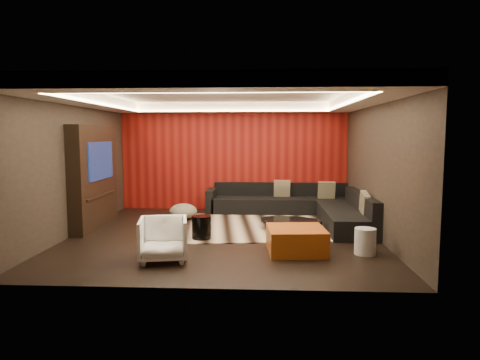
# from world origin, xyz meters

# --- Properties ---
(floor) EXTENTS (6.00, 6.00, 0.02)m
(floor) POSITION_xyz_m (0.00, 0.00, -0.01)
(floor) COLOR black
(floor) RESTS_ON ground
(ceiling) EXTENTS (6.00, 6.00, 0.02)m
(ceiling) POSITION_xyz_m (0.00, 0.00, 2.81)
(ceiling) COLOR silver
(ceiling) RESTS_ON ground
(wall_back) EXTENTS (6.00, 0.02, 2.80)m
(wall_back) POSITION_xyz_m (0.00, 3.01, 1.40)
(wall_back) COLOR black
(wall_back) RESTS_ON ground
(wall_left) EXTENTS (0.02, 6.00, 2.80)m
(wall_left) POSITION_xyz_m (-3.01, 0.00, 1.40)
(wall_left) COLOR black
(wall_left) RESTS_ON ground
(wall_right) EXTENTS (0.02, 6.00, 2.80)m
(wall_right) POSITION_xyz_m (3.01, 0.00, 1.40)
(wall_right) COLOR black
(wall_right) RESTS_ON ground
(red_feature_wall) EXTENTS (5.98, 0.05, 2.78)m
(red_feature_wall) POSITION_xyz_m (0.00, 2.97, 1.40)
(red_feature_wall) COLOR #6B0C0A
(red_feature_wall) RESTS_ON ground
(soffit_back) EXTENTS (6.00, 0.60, 0.22)m
(soffit_back) POSITION_xyz_m (0.00, 2.70, 2.69)
(soffit_back) COLOR silver
(soffit_back) RESTS_ON ground
(soffit_front) EXTENTS (6.00, 0.60, 0.22)m
(soffit_front) POSITION_xyz_m (0.00, -2.70, 2.69)
(soffit_front) COLOR silver
(soffit_front) RESTS_ON ground
(soffit_left) EXTENTS (0.60, 4.80, 0.22)m
(soffit_left) POSITION_xyz_m (-2.70, 0.00, 2.69)
(soffit_left) COLOR silver
(soffit_left) RESTS_ON ground
(soffit_right) EXTENTS (0.60, 4.80, 0.22)m
(soffit_right) POSITION_xyz_m (2.70, 0.00, 2.69)
(soffit_right) COLOR silver
(soffit_right) RESTS_ON ground
(cove_back) EXTENTS (4.80, 0.08, 0.04)m
(cove_back) POSITION_xyz_m (0.00, 2.36, 2.60)
(cove_back) COLOR #FFD899
(cove_back) RESTS_ON ground
(cove_front) EXTENTS (4.80, 0.08, 0.04)m
(cove_front) POSITION_xyz_m (0.00, -2.36, 2.60)
(cove_front) COLOR #FFD899
(cove_front) RESTS_ON ground
(cove_left) EXTENTS (0.08, 4.80, 0.04)m
(cove_left) POSITION_xyz_m (-2.36, 0.00, 2.60)
(cove_left) COLOR #FFD899
(cove_left) RESTS_ON ground
(cove_right) EXTENTS (0.08, 4.80, 0.04)m
(cove_right) POSITION_xyz_m (2.36, 0.00, 2.60)
(cove_right) COLOR #FFD899
(cove_right) RESTS_ON ground
(tv_surround) EXTENTS (0.30, 2.00, 2.20)m
(tv_surround) POSITION_xyz_m (-2.85, 0.60, 1.10)
(tv_surround) COLOR black
(tv_surround) RESTS_ON ground
(tv_screen) EXTENTS (0.04, 1.30, 0.80)m
(tv_screen) POSITION_xyz_m (-2.69, 0.60, 1.45)
(tv_screen) COLOR black
(tv_screen) RESTS_ON ground
(tv_shelf) EXTENTS (0.04, 1.60, 0.04)m
(tv_shelf) POSITION_xyz_m (-2.69, 0.60, 0.70)
(tv_shelf) COLOR black
(tv_shelf) RESTS_ON ground
(rug) EXTENTS (4.32, 3.44, 0.02)m
(rug) POSITION_xyz_m (0.65, 0.87, 0.01)
(rug) COLOR #C2A98E
(rug) RESTS_ON floor
(coffee_table) EXTENTS (1.60, 1.60, 0.22)m
(coffee_table) POSITION_xyz_m (1.37, 0.48, 0.13)
(coffee_table) COLOR black
(coffee_table) RESTS_ON rug
(drum_stool) EXTENTS (0.48, 0.48, 0.44)m
(drum_stool) POSITION_xyz_m (-0.39, -0.38, 0.24)
(drum_stool) COLOR black
(drum_stool) RESTS_ON rug
(striped_pouf) EXTENTS (0.70, 0.70, 0.36)m
(striped_pouf) POSITION_xyz_m (-1.10, 1.53, 0.20)
(striped_pouf) COLOR beige
(striped_pouf) RESTS_ON rug
(white_side_table) EXTENTS (0.39, 0.39, 0.44)m
(white_side_table) POSITION_xyz_m (2.50, -1.25, 0.22)
(white_side_table) COLOR silver
(white_side_table) RESTS_ON floor
(orange_ottoman) EXTENTS (1.02, 1.02, 0.42)m
(orange_ottoman) POSITION_xyz_m (1.36, -1.18, 0.21)
(orange_ottoman) COLOR #9D3C14
(orange_ottoman) RESTS_ON floor
(armchair) EXTENTS (0.87, 0.89, 0.70)m
(armchair) POSITION_xyz_m (-0.80, -1.78, 0.35)
(armchair) COLOR white
(armchair) RESTS_ON floor
(sectional_sofa) EXTENTS (3.65, 3.50, 0.75)m
(sectional_sofa) POSITION_xyz_m (1.73, 1.86, 0.26)
(sectional_sofa) COLOR black
(sectional_sofa) RESTS_ON floor
(throw_pillows) EXTENTS (1.84, 2.72, 0.50)m
(throw_pillows) POSITION_xyz_m (2.17, 1.79, 0.62)
(throw_pillows) COLOR beige
(throw_pillows) RESTS_ON sectional_sofa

